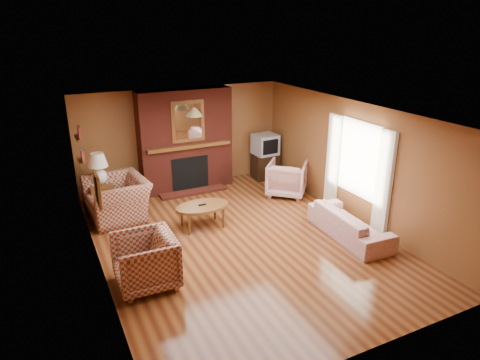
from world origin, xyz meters
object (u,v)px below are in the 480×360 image
floral_armchair (287,179)px  floral_sofa (350,223)px  plaid_armchair (145,261)px  table_lamp (98,167)px  tv_stand (265,166)px  side_table (102,198)px  fireplace (186,141)px  plaid_loveseat (117,198)px  crt_tv (265,144)px  coffee_table (202,207)px

floral_armchair → floral_sofa: bearing=130.8°
plaid_armchair → table_lamp: table_lamp is taller
table_lamp → tv_stand: size_ratio=1.05×
floral_armchair → side_table: bearing=29.5°
fireplace → plaid_loveseat: 2.22m
plaid_armchair → tv_stand: plaid_armchair is taller
fireplace → tv_stand: fireplace is taller
fireplace → floral_armchair: bearing=-36.3°
fireplace → floral_sofa: (1.90, -3.74, -0.91)m
table_lamp → crt_tv: size_ratio=1.14×
crt_tv → side_table: bearing=-175.3°
plaid_loveseat → floral_sofa: size_ratio=0.70×
plaid_armchair → floral_sofa: bearing=89.3°
floral_armchair → side_table: 4.15m
side_table → table_lamp: (-0.00, 0.00, 0.69)m
floral_sofa → floral_armchair: bearing=1.9°
plaid_loveseat → fireplace: bearing=111.8°
crt_tv → fireplace: bearing=174.7°
plaid_loveseat → floral_armchair: 3.83m
plaid_loveseat → floral_armchair: bearing=77.2°
coffee_table → side_table: 2.31m
floral_sofa → coffee_table: (-2.34, 1.60, 0.14)m
tv_stand → crt_tv: (-0.00, -0.01, 0.58)m
floral_sofa → table_lamp: 5.18m
tv_stand → side_table: bearing=-169.9°
floral_armchair → coffee_table: bearing=58.6°
side_table → table_lamp: size_ratio=0.94×
fireplace → crt_tv: 2.08m
plaid_loveseat → plaid_armchair: size_ratio=1.42×
floral_armchair → tv_stand: floral_armchair is taller
floral_sofa → fireplace: bearing=29.9°
plaid_loveseat → side_table: size_ratio=2.05×
fireplace → floral_sofa: bearing=-63.1°
tv_stand → crt_tv: crt_tv is taller
crt_tv → tv_stand: bearing=90.0°
coffee_table → side_table: bearing=136.0°
fireplace → plaid_armchair: fireplace is taller
coffee_table → floral_sofa: bearing=-34.4°
floral_sofa → table_lamp: table_lamp is taller
fireplace → plaid_armchair: bearing=-118.2°
plaid_armchair → coffee_table: plaid_armchair is taller
side_table → tv_stand: size_ratio=0.98×
table_lamp → tv_stand: 4.22m
floral_sofa → table_lamp: bearing=54.3°
coffee_table → crt_tv: 3.20m
table_lamp → plaid_armchair: bearing=-87.2°
plaid_loveseat → coffee_table: 1.84m
fireplace → side_table: fireplace is taller
coffee_table → side_table: size_ratio=1.70×
crt_tv → plaid_loveseat: bearing=-168.7°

